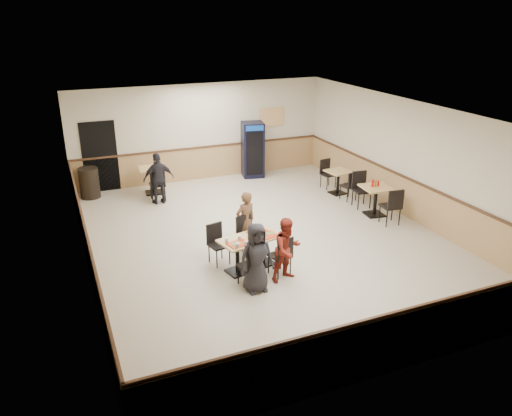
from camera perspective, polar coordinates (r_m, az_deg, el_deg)
name	(u,v)px	position (r m, az deg, el deg)	size (l,w,h in m)	color
ground	(265,239)	(11.83, 1.04, -3.59)	(10.00, 10.00, 0.00)	beige
room_shell	(286,176)	(14.46, 3.46, 3.65)	(10.00, 10.00, 10.00)	silver
main_table	(251,248)	(10.36, -0.63, -4.57)	(1.42, 0.93, 0.70)	black
main_chairs	(249,249)	(10.35, -0.84, -4.75)	(1.47, 1.75, 0.89)	black
diner_woman_left	(256,258)	(9.46, 0.04, -5.72)	(0.68, 0.44, 1.39)	black
diner_woman_right	(287,249)	(9.89, 3.58, -4.74)	(0.64, 0.50, 1.31)	maroon
diner_man_opposite	(246,221)	(11.08, -1.20, -1.50)	(0.50, 0.33, 1.37)	brown
lone_diner	(159,179)	(14.03, -11.06, 3.31)	(0.85, 0.35, 1.44)	black
tabletop_clutter	(252,237)	(10.21, -0.41, -3.37)	(1.17, 0.76, 0.12)	red
side_table_near	(376,196)	(13.39, 13.53, 1.30)	(0.81, 0.81, 0.79)	black
side_table_near_chair_south	(391,205)	(12.93, 15.12, 0.29)	(0.46, 0.46, 1.00)	black
side_table_near_chair_north	(362,190)	(13.87, 12.02, 2.05)	(0.46, 0.46, 1.00)	black
side_table_far	(338,178)	(14.80, 9.38, 3.35)	(0.74, 0.74, 0.70)	black
side_table_far_chair_south	(349,185)	(14.36, 10.54, 2.60)	(0.41, 0.41, 0.89)	black
side_table_far_chair_north	(328,174)	(15.25, 8.28, 3.89)	(0.41, 0.41, 0.89)	black
condiment_caddy	(375,183)	(13.29, 13.43, 2.78)	(0.23, 0.06, 0.20)	red
back_table	(153,176)	(14.92, -11.73, 3.56)	(0.79, 0.79, 0.78)	black
back_table_chair_lone	(157,184)	(14.34, -11.22, 2.76)	(0.46, 0.46, 0.99)	black
pepsi_cooler	(253,150)	(16.09, -0.38, 6.69)	(0.78, 0.79, 1.76)	black
trash_bin	(89,183)	(15.08, -18.52, 2.74)	(0.56, 0.56, 0.88)	black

